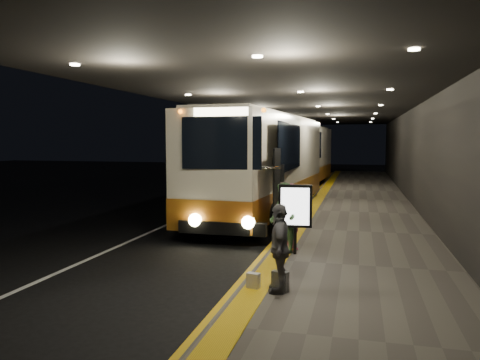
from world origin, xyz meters
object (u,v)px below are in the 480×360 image
at_px(bag_polka, 280,281).
at_px(info_sign, 295,208).
at_px(passenger_waiting_green, 284,218).
at_px(coach_main, 265,168).
at_px(passenger_waiting_grey, 280,248).
at_px(stanchion_post, 276,233).
at_px(coach_second, 300,159).
at_px(passenger_boarding, 292,217).
at_px(bag_plain, 253,281).

relative_size(bag_polka, info_sign, 0.22).
bearing_deg(bag_polka, passenger_waiting_green, 97.63).
relative_size(coach_main, passenger_waiting_green, 7.07).
height_order(passenger_waiting_grey, bag_polka, passenger_waiting_grey).
xyz_separation_m(bag_polka, info_sign, (-0.11, 2.92, 0.98)).
bearing_deg(coach_main, passenger_waiting_green, -71.13).
relative_size(coach_main, stanchion_post, 11.33).
distance_m(coach_main, stanchion_post, 7.29).
bearing_deg(passenger_waiting_green, coach_second, 150.33).
xyz_separation_m(passenger_waiting_green, stanchion_post, (-0.17, -0.25, -0.33)).
distance_m(coach_main, passenger_waiting_grey, 10.07).
distance_m(passenger_waiting_green, passenger_waiting_grey, 3.06).
bearing_deg(info_sign, bag_polka, -92.65).
bearing_deg(info_sign, coach_main, 102.37).
relative_size(passenger_boarding, bag_plain, 5.74).
relative_size(coach_main, info_sign, 7.22).
relative_size(coach_main, bag_polka, 33.15).
relative_size(coach_second, passenger_waiting_grey, 7.31).
height_order(coach_second, info_sign, coach_second).
bearing_deg(passenger_waiting_grey, coach_second, 178.49).
bearing_deg(coach_main, coach_second, 93.59).
xyz_separation_m(passenger_boarding, bag_plain, (-0.28, -3.28, -0.71)).
xyz_separation_m(passenger_waiting_grey, bag_plain, (-0.51, 0.05, -0.68)).
relative_size(coach_second, passenger_boarding, 7.02).
bearing_deg(coach_main, stanchion_post, -72.93).
bearing_deg(coach_second, passenger_waiting_green, -80.76).
distance_m(coach_second, passenger_waiting_green, 17.83).
xyz_separation_m(passenger_waiting_green, info_sign, (0.29, -0.09, 0.28)).
height_order(coach_second, passenger_waiting_green, coach_second).
bearing_deg(passenger_boarding, coach_second, 20.12).
relative_size(passenger_waiting_grey, bag_polka, 4.40).
distance_m(coach_main, passenger_waiting_green, 7.04).
distance_m(coach_main, bag_plain, 10.00).
relative_size(coach_main, bag_plain, 41.52).
xyz_separation_m(coach_main, stanchion_post, (1.67, -7.00, -1.15)).
bearing_deg(bag_polka, coach_second, 96.12).
xyz_separation_m(passenger_waiting_grey, stanchion_post, (-0.56, 2.78, -0.28)).
bearing_deg(info_sign, stanchion_post, -165.76).
distance_m(passenger_waiting_green, bag_polka, 3.12).
height_order(bag_polka, stanchion_post, stanchion_post).
xyz_separation_m(coach_second, info_sign, (2.11, -17.81, -0.49)).
height_order(passenger_boarding, passenger_waiting_grey, passenger_boarding).
distance_m(passenger_waiting_grey, bag_polka, 0.64).
bearing_deg(passenger_boarding, info_sign, -147.86).
bearing_deg(coach_main, passenger_boarding, -69.16).
xyz_separation_m(passenger_boarding, bag_polka, (0.24, -3.31, -0.67)).
height_order(info_sign, stanchion_post, info_sign).
bearing_deg(bag_plain, passenger_waiting_grey, -5.63).
bearing_deg(bag_polka, bag_plain, 176.86).
relative_size(bag_polka, stanchion_post, 0.34).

